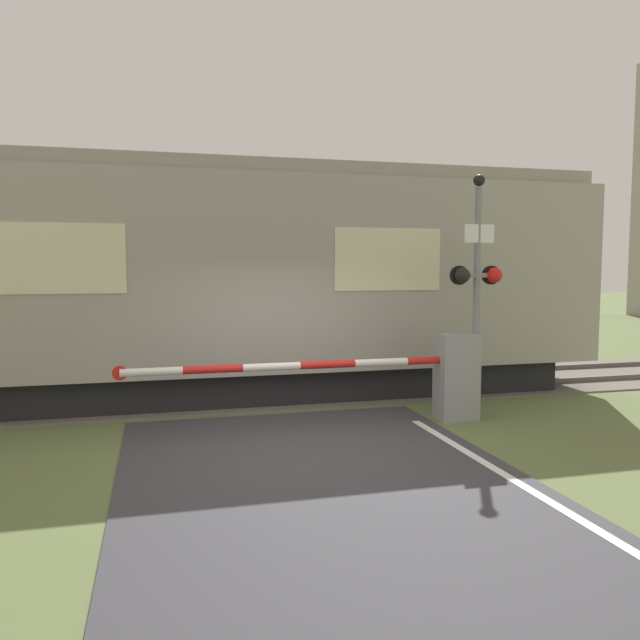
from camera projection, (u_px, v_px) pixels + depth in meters
The scene contains 5 objects.
ground_plane at pixel (302, 451), 7.97m from camera, with size 80.00×80.00×0.00m, color #5B6B3D.
track_bed at pixel (256, 392), 11.64m from camera, with size 36.00×3.20×0.13m.
train at pixel (74, 282), 10.67m from camera, with size 18.68×3.12×4.10m.
crossing_barrier at pixel (435, 375), 9.51m from camera, with size 5.35×0.44×1.33m.
signal_post at pixel (477, 281), 9.72m from camera, with size 0.85×0.26×3.77m.
Camera 1 is at (-1.75, -7.60, 2.36)m, focal length 35.00 mm.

